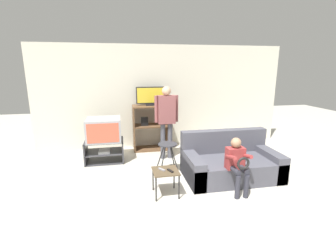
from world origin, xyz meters
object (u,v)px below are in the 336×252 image
object	(u,v)px
tv_stand	(105,151)
person_seated_child	(237,161)
remote_control_white	(162,169)
person_standing_adult	(166,116)
remote_control_black	(170,171)
media_shelf	(150,127)
couch	(230,163)
television_flat	(151,97)
television_main	(104,129)
folding_stool	(168,149)
snack_table	(166,174)

from	to	relation	value
tv_stand	person_seated_child	xyz separation A→B (m)	(2.24, -1.82, 0.30)
remote_control_white	person_seated_child	distance (m)	1.25
person_standing_adult	remote_control_black	bearing A→B (deg)	-98.55
media_shelf	couch	bearing A→B (deg)	-55.46
couch	person_seated_child	xyz separation A→B (m)	(-0.15, -0.57, 0.27)
remote_control_white	person_standing_adult	distance (m)	1.74
media_shelf	remote_control_white	distance (m)	2.30
remote_control_white	person_seated_child	world-z (taller)	person_seated_child
remote_control_black	couch	distance (m)	1.36
television_flat	person_seated_child	bearing A→B (deg)	-65.83
media_shelf	television_flat	size ratio (longest dim) A/B	1.58
tv_stand	couch	xyz separation A→B (m)	(2.40, -1.25, 0.03)
television_main	folding_stool	distance (m)	1.54
media_shelf	remote_control_black	distance (m)	2.37
tv_stand	person_standing_adult	size ratio (longest dim) A/B	0.50
folding_stool	person_seated_child	bearing A→B (deg)	-44.66
folding_stool	person_standing_adult	size ratio (longest dim) A/B	0.37
television_flat	person_seated_child	size ratio (longest dim) A/B	0.78
television_flat	remote_control_white	size ratio (longest dim) A/B	4.98
remote_control_black	person_seated_child	bearing A→B (deg)	-26.25
couch	person_standing_adult	size ratio (longest dim) A/B	1.06
folding_stool	couch	distance (m)	1.22
snack_table	remote_control_black	size ratio (longest dim) A/B	2.95
television_main	media_shelf	xyz separation A→B (m)	(1.09, 0.61, -0.15)
tv_stand	television_main	xyz separation A→B (m)	(0.01, 0.02, 0.49)
television_flat	television_main	bearing A→B (deg)	-150.46
remote_control_black	folding_stool	bearing A→B (deg)	59.79
media_shelf	folding_stool	size ratio (longest dim) A/B	1.87
television_main	television_flat	distance (m)	1.43
remote_control_black	person_seated_child	size ratio (longest dim) A/B	0.16
snack_table	couch	distance (m)	1.41
tv_stand	snack_table	world-z (taller)	tv_stand
remote_control_black	couch	bearing A→B (deg)	-0.72
television_flat	remote_control_white	world-z (taller)	television_flat
television_main	person_seated_child	bearing A→B (deg)	-39.56
media_shelf	snack_table	distance (m)	2.33
remote_control_black	person_seated_child	distance (m)	1.12
remote_control_white	person_seated_child	xyz separation A→B (m)	(1.23, -0.15, 0.11)
television_flat	person_standing_adult	world-z (taller)	person_standing_adult
media_shelf	couch	distance (m)	2.30
media_shelf	snack_table	bearing A→B (deg)	-91.00
snack_table	television_main	bearing A→B (deg)	121.50
media_shelf	person_standing_adult	world-z (taller)	person_standing_adult
television_flat	snack_table	bearing A→B (deg)	-91.59
couch	person_standing_adult	xyz separation A→B (m)	(-1.01, 1.18, 0.73)
television_flat	remote_control_white	distance (m)	2.50
tv_stand	couch	distance (m)	2.70
person_standing_adult	person_seated_child	xyz separation A→B (m)	(0.86, -1.75, -0.46)
television_flat	person_seated_child	distance (m)	2.83
media_shelf	television_flat	world-z (taller)	television_flat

